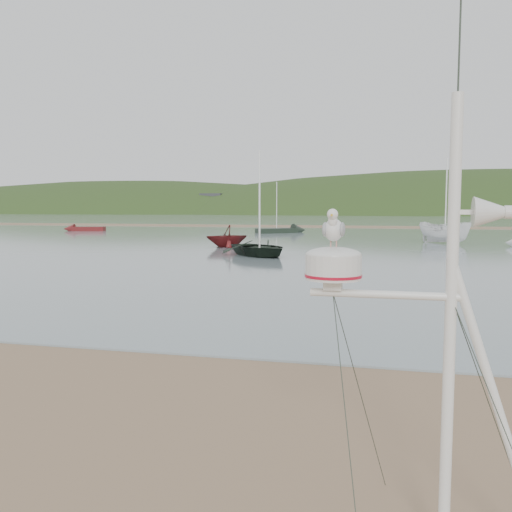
% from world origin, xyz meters
% --- Properties ---
extents(ground, '(560.00, 560.00, 0.00)m').
position_xyz_m(ground, '(0.00, 0.00, 0.00)').
color(ground, '#7F6349').
rests_on(ground, ground).
extents(water, '(560.00, 256.00, 0.04)m').
position_xyz_m(water, '(0.00, 132.00, 0.02)').
color(water, gray).
rests_on(water, ground).
extents(sandbar, '(560.00, 7.00, 0.07)m').
position_xyz_m(sandbar, '(0.00, 70.00, 0.07)').
color(sandbar, '#7F6349').
rests_on(sandbar, water).
extents(hill_ridge, '(620.00, 180.00, 80.00)m').
position_xyz_m(hill_ridge, '(18.52, 235.00, -19.70)').
color(hill_ridge, '#233917').
rests_on(hill_ridge, ground).
extents(far_cottages, '(294.40, 6.30, 8.00)m').
position_xyz_m(far_cottages, '(3.00, 196.00, 4.00)').
color(far_cottages, beige).
rests_on(far_cottages, ground).
extents(mast_rig, '(1.94, 2.07, 4.38)m').
position_xyz_m(mast_rig, '(4.57, -0.99, 1.06)').
color(mast_rig, white).
rests_on(mast_rig, ground).
extents(boat_dark, '(2.84, 2.87, 4.39)m').
position_xyz_m(boat_dark, '(-2.72, 23.89, 2.23)').
color(boat_dark, black).
rests_on(boat_dark, water).
extents(boat_red, '(2.69, 2.90, 2.88)m').
position_xyz_m(boat_red, '(-6.41, 29.90, 1.48)').
color(boat_red, '#5B1415').
rests_on(boat_red, water).
extents(boat_white, '(2.40, 2.39, 4.46)m').
position_xyz_m(boat_white, '(8.38, 37.36, 2.27)').
color(boat_white, white).
rests_on(boat_white, water).
extents(sailboat_dark_mid, '(5.31, 4.82, 5.79)m').
position_xyz_m(sailboat_dark_mid, '(-6.07, 51.41, 0.30)').
color(sailboat_dark_mid, black).
rests_on(sailboat_dark_mid, ground).
extents(dinghy_red_far, '(4.84, 2.12, 1.15)m').
position_xyz_m(dinghy_red_far, '(-29.79, 49.82, 0.29)').
color(dinghy_red_far, '#5B1415').
rests_on(dinghy_red_far, ground).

